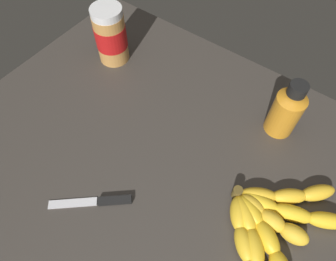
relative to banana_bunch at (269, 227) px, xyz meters
The scene contains 5 objects.
ground_plane 28.43cm from the banana_bunch, ahead, with size 95.96×79.80×4.10cm, color #38332D.
banana_bunch is the anchor object (origin of this frame).
peanut_butter_jar 60.05cm from the banana_bunch, 18.27° to the right, with size 8.40×8.40×15.92cm.
honey_bottle 25.94cm from the banana_bunch, 69.88° to the right, with size 6.77×6.77×15.26cm.
butter_knife 34.90cm from the banana_bunch, 26.62° to the left, with size 14.03×12.36×1.20cm.
Camera 1 is at (-22.22, 25.69, 61.61)cm, focal length 32.64 mm.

